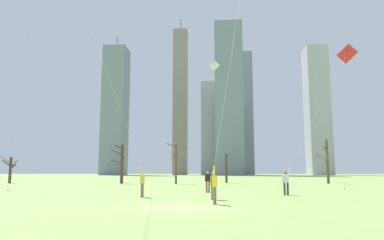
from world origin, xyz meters
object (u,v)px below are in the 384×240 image
at_px(bystander_watching_nearby, 208,181).
at_px(bare_tree_center, 121,162).
at_px(bare_tree_leftmost, 176,162).
at_px(kite_flyer_midfield_center_yellow, 228,94).
at_px(bare_tree_right_of_center, 226,166).
at_px(distant_kite_drifting_right_white, 214,72).
at_px(bare_tree_left_of_center, 11,168).
at_px(bystander_strolling_midfield, 214,184).
at_px(kite_flyer_foreground_right_red, 300,152).
at_px(bare_tree_far_right_edge, 327,161).
at_px(kite_flyer_midfield_right_green, 130,146).

height_order(bystander_watching_nearby, bare_tree_center, bare_tree_center).
distance_m(bystander_watching_nearby, bare_tree_leftmost, 19.34).
relative_size(kite_flyer_midfield_center_yellow, bare_tree_center, 3.43).
relative_size(bare_tree_leftmost, bare_tree_center, 1.03).
bearing_deg(bare_tree_right_of_center, distant_kite_drifting_right_white, -104.08).
bearing_deg(bare_tree_left_of_center, distant_kite_drifting_right_white, -6.46).
distance_m(kite_flyer_midfield_center_yellow, bystander_strolling_midfield, 6.74).
height_order(bare_tree_leftmost, bare_tree_left_of_center, bare_tree_leftmost).
bearing_deg(bare_tree_center, bare_tree_leftmost, -7.51).
height_order(kite_flyer_midfield_center_yellow, bare_tree_right_of_center, kite_flyer_midfield_center_yellow).
relative_size(kite_flyer_foreground_right_red, bare_tree_center, 2.07).
distance_m(bare_tree_far_right_edge, bare_tree_right_of_center, 13.56).
height_order(bystander_strolling_midfield, bare_tree_right_of_center, bare_tree_right_of_center).
bearing_deg(bystander_watching_nearby, kite_flyer_midfield_center_yellow, -84.14).
bearing_deg(distant_kite_drifting_right_white, kite_flyer_midfield_right_green, -101.57).
relative_size(bystander_strolling_midfield, bystander_watching_nearby, 1.00).
height_order(bystander_watching_nearby, bare_tree_right_of_center, bare_tree_right_of_center).
xyz_separation_m(kite_flyer_midfield_right_green, bare_tree_far_right_edge, (19.95, 28.59, -0.10)).
distance_m(bare_tree_center, bare_tree_right_of_center, 14.60).
relative_size(bystander_watching_nearby, distant_kite_drifting_right_white, 0.10).
xyz_separation_m(kite_flyer_midfield_right_green, bystander_watching_nearby, (4.52, 6.81, -2.24)).
bearing_deg(kite_flyer_midfield_center_yellow, bare_tree_left_of_center, 131.66).
xyz_separation_m(bystander_strolling_midfield, bare_tree_leftmost, (-5.12, 25.77, 1.93)).
relative_size(kite_flyer_midfield_center_yellow, bare_tree_far_right_edge, 3.03).
bearing_deg(bystander_strolling_midfield, bare_tree_right_of_center, 87.24).
bearing_deg(kite_flyer_midfield_center_yellow, bare_tree_leftmost, 100.70).
height_order(distant_kite_drifting_right_white, bare_tree_leftmost, distant_kite_drifting_right_white).
relative_size(distant_kite_drifting_right_white, bare_tree_left_of_center, 4.31).
height_order(kite_flyer_midfield_center_yellow, bare_tree_center, kite_flyer_midfield_center_yellow).
xyz_separation_m(distant_kite_drifting_right_white, bare_tree_far_right_edge, (15.07, 4.74, -11.21)).
bearing_deg(bare_tree_center, kite_flyer_midfield_center_yellow, -67.40).
relative_size(bystander_strolling_midfield, distant_kite_drifting_right_white, 0.10).
distance_m(kite_flyer_foreground_right_red, bystander_watching_nearby, 7.30).
xyz_separation_m(kite_flyer_midfield_center_yellow, distant_kite_drifting_right_white, (-0.90, 29.38, 9.21)).
xyz_separation_m(kite_flyer_foreground_right_red, distant_kite_drifting_right_white, (-6.12, 19.69, 11.30)).
distance_m(kite_flyer_midfield_right_green, bare_tree_center, 27.54).
xyz_separation_m(kite_flyer_midfield_right_green, bare_tree_right_of_center, (6.52, 30.39, -0.77)).
bearing_deg(bare_tree_leftmost, kite_flyer_midfield_right_green, -89.82).
xyz_separation_m(distant_kite_drifting_right_white, bare_tree_right_of_center, (1.64, 6.55, -11.88)).
bearing_deg(bystander_strolling_midfield, bystander_watching_nearby, 94.24).
distance_m(kite_flyer_midfield_center_yellow, bystander_watching_nearby, 13.08).
distance_m(bystander_strolling_midfield, distant_kite_drifting_right_white, 27.56).
bearing_deg(bare_tree_left_of_center, bare_tree_center, -1.98).
bearing_deg(bystander_strolling_midfield, bare_tree_center, 115.19).
distance_m(kite_flyer_midfield_right_green, bystander_watching_nearby, 8.47).
xyz_separation_m(distant_kite_drifting_right_white, bare_tree_leftmost, (-4.96, 1.66, -11.42)).
relative_size(kite_flyer_foreground_right_red, bare_tree_far_right_edge, 1.82).
height_order(kite_flyer_midfield_right_green, kite_flyer_midfield_center_yellow, kite_flyer_midfield_right_green).
xyz_separation_m(bare_tree_leftmost, bare_tree_far_right_edge, (20.03, 3.09, 0.21)).
bearing_deg(bare_tree_left_of_center, bystander_strolling_midfield, -44.03).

